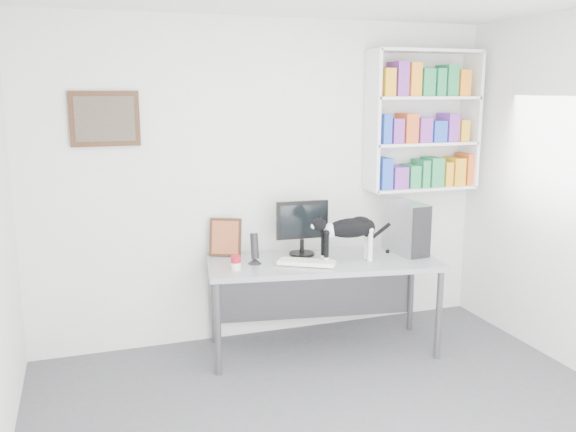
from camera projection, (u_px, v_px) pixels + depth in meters
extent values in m
cube|color=silver|center=(267.00, 182.00, 5.19)|extent=(4.00, 0.01, 2.70)
cube|color=white|center=(423.00, 121.00, 5.39)|extent=(1.03, 0.28, 1.24)
cube|color=#412515|center=(105.00, 119.00, 4.64)|extent=(0.52, 0.04, 0.42)
cube|color=gray|center=(323.00, 306.00, 4.98)|extent=(1.94, 1.01, 0.77)
cube|color=black|center=(302.00, 228.00, 5.02)|extent=(0.45, 0.23, 0.47)
cube|color=white|center=(307.00, 262.00, 4.78)|extent=(0.47, 0.38, 0.03)
cube|color=#A5A5AA|center=(406.00, 227.00, 5.09)|extent=(0.23, 0.45, 0.43)
cylinder|color=black|center=(255.00, 248.00, 4.78)|extent=(0.12, 0.12, 0.26)
cube|color=#412515|center=(225.00, 236.00, 5.01)|extent=(0.28, 0.20, 0.33)
cylinder|color=#A90E20|center=(236.00, 263.00, 4.63)|extent=(0.10, 0.10, 0.11)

